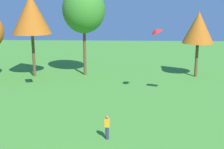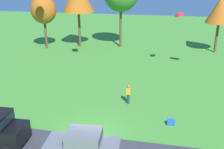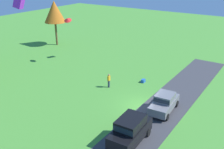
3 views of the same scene
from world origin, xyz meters
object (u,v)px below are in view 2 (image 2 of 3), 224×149
at_px(person_on_lawn, 128,94).
at_px(tree_left_of_center, 221,9).
at_px(car_sedan_mid_row, 83,144).
at_px(cooler_box, 171,122).
at_px(kite_delta_over_trees, 179,13).
at_px(tree_center_back, 44,10).

relative_size(person_on_lawn, tree_left_of_center, 0.21).
xyz_separation_m(person_on_lawn, tree_left_of_center, (9.91, 18.55, 5.16)).
relative_size(car_sedan_mid_row, tree_left_of_center, 0.57).
bearing_deg(cooler_box, kite_delta_over_trees, 88.01).
bearing_deg(tree_center_back, car_sedan_mid_row, -60.80).
relative_size(car_sedan_mid_row, cooler_box, 8.06).
bearing_deg(tree_center_back, kite_delta_over_trees, -17.33).
height_order(person_on_lawn, tree_left_of_center, tree_left_of_center).
bearing_deg(kite_delta_over_trees, cooler_box, -91.99).
bearing_deg(person_on_lawn, car_sedan_mid_row, -101.50).
bearing_deg(tree_left_of_center, cooler_box, -106.50).
distance_m(person_on_lawn, tree_center_back, 22.11).
xyz_separation_m(tree_center_back, tree_left_of_center, (24.66, 2.79, 0.33)).
bearing_deg(cooler_box, tree_left_of_center, 73.50).
distance_m(cooler_box, kite_delta_over_trees, 14.14).
bearing_deg(car_sedan_mid_row, person_on_lawn, 78.50).
height_order(car_sedan_mid_row, tree_center_back, tree_center_back).
relative_size(tree_center_back, cooler_box, 13.86).
relative_size(car_sedan_mid_row, person_on_lawn, 2.64).
height_order(person_on_lawn, kite_delta_over_trees, kite_delta_over_trees).
relative_size(person_on_lawn, tree_center_back, 0.22).
height_order(car_sedan_mid_row, cooler_box, car_sedan_mid_row).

